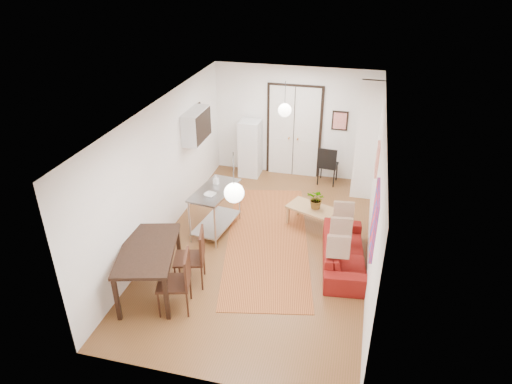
% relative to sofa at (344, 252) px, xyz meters
% --- Properties ---
extents(floor, '(7.00, 7.00, 0.00)m').
position_rel_sofa_xyz_m(floor, '(-1.65, 0.29, -0.29)').
color(floor, brown).
rests_on(floor, ground).
extents(ceiling, '(4.20, 7.00, 0.02)m').
position_rel_sofa_xyz_m(ceiling, '(-1.65, 0.29, 2.61)').
color(ceiling, silver).
rests_on(ceiling, wall_back).
extents(wall_back, '(4.20, 0.02, 2.90)m').
position_rel_sofa_xyz_m(wall_back, '(-1.65, 3.79, 1.16)').
color(wall_back, white).
rests_on(wall_back, floor).
extents(wall_front, '(4.20, 0.02, 2.90)m').
position_rel_sofa_xyz_m(wall_front, '(-1.65, -3.21, 1.16)').
color(wall_front, white).
rests_on(wall_front, floor).
extents(wall_left, '(0.02, 7.00, 2.90)m').
position_rel_sofa_xyz_m(wall_left, '(-3.75, 0.29, 1.16)').
color(wall_left, white).
rests_on(wall_left, floor).
extents(wall_right, '(0.02, 7.00, 2.90)m').
position_rel_sofa_xyz_m(wall_right, '(0.45, 0.29, 1.16)').
color(wall_right, white).
rests_on(wall_right, floor).
extents(double_doors, '(1.44, 0.06, 2.50)m').
position_rel_sofa_xyz_m(double_doors, '(-1.65, 3.75, 0.91)').
color(double_doors, silver).
rests_on(double_doors, wall_back).
extents(stub_partition, '(0.50, 0.10, 2.90)m').
position_rel_sofa_xyz_m(stub_partition, '(0.20, 2.84, 1.16)').
color(stub_partition, white).
rests_on(stub_partition, floor).
extents(wall_cabinet, '(0.35, 1.00, 0.70)m').
position_rel_sofa_xyz_m(wall_cabinet, '(-3.57, 1.79, 1.61)').
color(wall_cabinet, silver).
rests_on(wall_cabinet, wall_left).
extents(painting_popart, '(0.05, 1.00, 1.00)m').
position_rel_sofa_xyz_m(painting_popart, '(0.43, -0.96, 1.36)').
color(painting_popart, red).
rests_on(painting_popart, wall_right).
extents(painting_abstract, '(0.05, 0.50, 0.60)m').
position_rel_sofa_xyz_m(painting_abstract, '(0.43, 1.09, 1.51)').
color(painting_abstract, '#F9E7D0').
rests_on(painting_abstract, wall_right).
extents(poster_back, '(0.40, 0.03, 0.50)m').
position_rel_sofa_xyz_m(poster_back, '(-0.50, 3.76, 1.31)').
color(poster_back, red).
rests_on(poster_back, wall_back).
extents(print_left, '(0.03, 0.44, 0.54)m').
position_rel_sofa_xyz_m(print_left, '(-3.72, 2.29, 1.66)').
color(print_left, '#95593E').
rests_on(print_left, wall_left).
extents(pendant_back, '(0.30, 0.30, 0.80)m').
position_rel_sofa_xyz_m(pendant_back, '(-1.65, 2.29, 1.96)').
color(pendant_back, white).
rests_on(pendant_back, ceiling).
extents(pendant_front, '(0.30, 0.30, 0.80)m').
position_rel_sofa_xyz_m(pendant_front, '(-1.65, -1.71, 1.96)').
color(pendant_front, white).
rests_on(pendant_front, ceiling).
extents(kilim_rug, '(2.52, 4.67, 0.01)m').
position_rel_sofa_xyz_m(kilim_rug, '(-1.61, 0.47, -0.29)').
color(kilim_rug, '#AB5B2A').
rests_on(kilim_rug, floor).
extents(sofa, '(1.00, 2.07, 0.58)m').
position_rel_sofa_xyz_m(sofa, '(0.00, 0.00, 0.00)').
color(sofa, maroon).
rests_on(sofa, floor).
extents(coffee_table, '(1.17, 0.91, 0.46)m').
position_rel_sofa_xyz_m(coffee_table, '(-0.80, 1.25, 0.10)').
color(coffee_table, '#AB8151').
rests_on(coffee_table, floor).
extents(potted_plant, '(0.50, 0.47, 0.44)m').
position_rel_sofa_xyz_m(potted_plant, '(-0.70, 1.25, 0.39)').
color(potted_plant, '#396A2F').
rests_on(potted_plant, coffee_table).
extents(kitchen_counter, '(0.83, 1.39, 1.00)m').
position_rel_sofa_xyz_m(kitchen_counter, '(-2.76, 0.56, 0.37)').
color(kitchen_counter, '#B3B4B8').
rests_on(kitchen_counter, floor).
extents(bowl, '(0.29, 0.29, 0.06)m').
position_rel_sofa_xyz_m(bowl, '(-2.76, 0.26, 0.74)').
color(bowl, white).
rests_on(bowl, kitchen_counter).
extents(soap_bottle, '(0.12, 0.12, 0.21)m').
position_rel_sofa_xyz_m(soap_bottle, '(-2.81, 0.81, 0.82)').
color(soap_bottle, '#52A8B3').
rests_on(soap_bottle, kitchen_counter).
extents(fridge, '(0.55, 0.55, 1.51)m').
position_rel_sofa_xyz_m(fridge, '(-2.75, 3.44, 0.47)').
color(fridge, white).
rests_on(fridge, floor).
extents(dining_table, '(1.30, 1.79, 0.89)m').
position_rel_sofa_xyz_m(dining_table, '(-3.27, -1.57, 0.50)').
color(dining_table, black).
rests_on(dining_table, floor).
extents(dining_chair_near, '(0.64, 0.80, 1.10)m').
position_rel_sofa_xyz_m(dining_chair_near, '(-2.67, -1.10, 0.35)').
color(dining_chair_near, '#341810').
rests_on(dining_chair_near, floor).
extents(dining_chair_far, '(0.64, 0.80, 1.10)m').
position_rel_sofa_xyz_m(dining_chair_far, '(-2.67, -1.80, 0.35)').
color(dining_chair_far, '#341810').
rests_on(dining_chair_far, floor).
extents(black_side_chair, '(0.51, 0.51, 1.03)m').
position_rel_sofa_xyz_m(black_side_chair, '(-0.68, 3.54, 0.31)').
color(black_side_chair, black).
rests_on(black_side_chair, floor).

